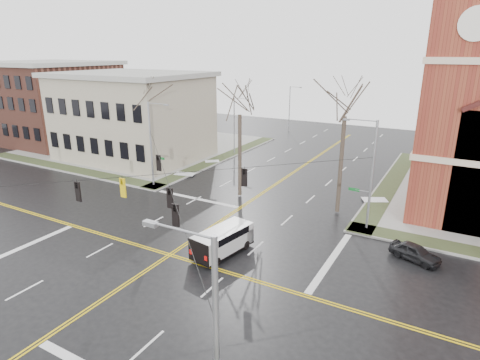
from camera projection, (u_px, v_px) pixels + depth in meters
The scene contains 17 objects.
ground at pixel (170, 255), 29.24m from camera, with size 120.00×120.00×0.00m, color black.
sidewalks at pixel (170, 254), 29.21m from camera, with size 80.00×80.00×0.17m.
road_markings at pixel (170, 255), 29.24m from camera, with size 100.00×100.00×0.01m.
civic_building_a at pixel (133, 118), 54.38m from camera, with size 18.00×14.00×11.00m, color gray.
civic_building_b at pixel (50, 103), 65.21m from camera, with size 18.00×16.00×12.00m, color brown.
signal_pole_ne at pixel (370, 172), 31.96m from camera, with size 2.75×0.22×9.00m.
signal_pole_nw at pixel (152, 142), 42.52m from camera, with size 2.75×0.22×9.00m.
signal_pole_se at pixel (212, 353), 12.90m from camera, with size 2.75×0.22×9.00m.
span_wires at pixel (165, 174), 27.32m from camera, with size 23.02×23.02×0.03m.
traffic_signals at pixel (159, 187), 27.00m from camera, with size 8.21×8.26×1.30m.
streetlight_north_a at pixel (235, 123), 56.04m from camera, with size 2.30×0.20×8.00m.
streetlight_north_b at pixel (290, 107), 72.62m from camera, with size 2.30×0.20×8.00m.
cargo_van at pixel (225, 239), 29.24m from camera, with size 2.80×5.27×1.91m.
parked_car_a at pixel (415, 252), 28.36m from camera, with size 1.42×3.53×1.20m, color black.
tree_nw_far at pixel (148, 103), 44.28m from camera, with size 4.00×4.00×12.00m.
tree_nw_near at pixel (240, 109), 38.25m from camera, with size 4.00×4.00×12.27m.
tree_ne at pixel (345, 110), 33.90m from camera, with size 4.00×4.00×13.07m.
Camera 1 is at (17.28, -20.25, 14.23)m, focal length 30.00 mm.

